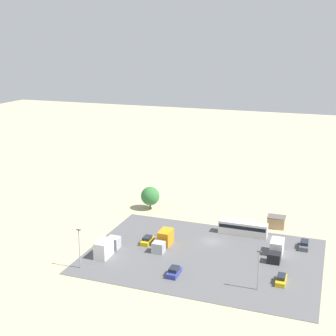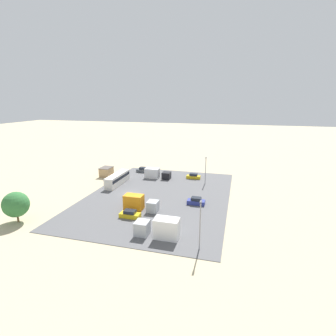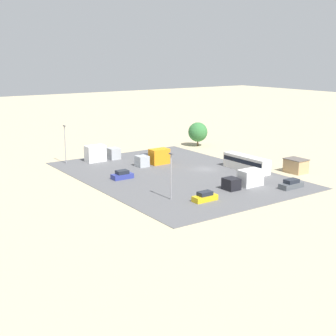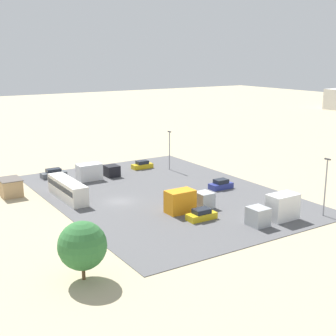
{
  "view_description": "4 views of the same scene",
  "coord_description": "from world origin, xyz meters",
  "px_view_note": "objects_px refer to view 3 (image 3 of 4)",
  "views": [
    {
      "loc": [
        -23.6,
        93.88,
        43.56
      ],
      "look_at": [
        -0.44,
        30.23,
        24.93
      ],
      "focal_mm": 50.0,
      "sensor_mm": 36.0,
      "label": 1
    },
    {
      "loc": [
        58.4,
        26.21,
        23.28
      ],
      "look_at": [
        2.36,
        10.79,
        8.0
      ],
      "focal_mm": 28.0,
      "sensor_mm": 36.0,
      "label": 2
    },
    {
      "loc": [
        -71.96,
        58.9,
        22.64
      ],
      "look_at": [
        -2.28,
        10.72,
        2.23
      ],
      "focal_mm": 50.0,
      "sensor_mm": 36.0,
      "label": 3
    },
    {
      "loc": [
        61.81,
        -30.7,
        22.1
      ],
      "look_at": [
        3.56,
        6.62,
        5.21
      ],
      "focal_mm": 50.0,
      "sensor_mm": 36.0,
      "label": 4
    }
  ],
  "objects_px": {
    "parked_truck_1": "(245,179)",
    "parked_car_3": "(122,175)",
    "bus": "(246,163)",
    "parked_car_2": "(205,197)",
    "parked_truck_0": "(101,153)",
    "parked_car_0": "(291,184)",
    "parked_truck_2": "(154,158)",
    "shed_building": "(296,166)",
    "parked_car_1": "(146,158)"
  },
  "relations": [
    {
      "from": "parked_truck_0",
      "to": "parked_car_3",
      "type": "bearing_deg",
      "value": -12.77
    },
    {
      "from": "shed_building",
      "to": "parked_truck_1",
      "type": "height_order",
      "value": "parked_truck_1"
    },
    {
      "from": "parked_truck_0",
      "to": "parked_truck_2",
      "type": "height_order",
      "value": "parked_truck_0"
    },
    {
      "from": "parked_car_0",
      "to": "parked_car_3",
      "type": "relative_size",
      "value": 1.15
    },
    {
      "from": "bus",
      "to": "parked_car_2",
      "type": "relative_size",
      "value": 2.67
    },
    {
      "from": "bus",
      "to": "parked_truck_2",
      "type": "height_order",
      "value": "parked_truck_2"
    },
    {
      "from": "parked_truck_0",
      "to": "parked_truck_2",
      "type": "distance_m",
      "value": 12.53
    },
    {
      "from": "bus",
      "to": "parked_car_3",
      "type": "height_order",
      "value": "bus"
    },
    {
      "from": "parked_car_0",
      "to": "parked_truck_0",
      "type": "distance_m",
      "value": 42.48
    },
    {
      "from": "parked_car_2",
      "to": "parked_truck_1",
      "type": "distance_m",
      "value": 11.32
    },
    {
      "from": "parked_truck_1",
      "to": "bus",
      "type": "bearing_deg",
      "value": -44.9
    },
    {
      "from": "parked_truck_1",
      "to": "parked_car_0",
      "type": "bearing_deg",
      "value": -130.98
    },
    {
      "from": "parked_car_2",
      "to": "parked_truck_1",
      "type": "bearing_deg",
      "value": -77.69
    },
    {
      "from": "shed_building",
      "to": "parked_car_3",
      "type": "height_order",
      "value": "shed_building"
    },
    {
      "from": "parked_car_2",
      "to": "parked_truck_1",
      "type": "relative_size",
      "value": 0.53
    },
    {
      "from": "parked_truck_2",
      "to": "parked_truck_1",
      "type": "bearing_deg",
      "value": -171.0
    },
    {
      "from": "parked_car_1",
      "to": "parked_truck_2",
      "type": "bearing_deg",
      "value": 174.2
    },
    {
      "from": "parked_car_0",
      "to": "parked_truck_2",
      "type": "relative_size",
      "value": 0.62
    },
    {
      "from": "bus",
      "to": "parked_truck_0",
      "type": "relative_size",
      "value": 1.43
    },
    {
      "from": "parked_car_1",
      "to": "parked_car_3",
      "type": "relative_size",
      "value": 1.04
    },
    {
      "from": "bus",
      "to": "parked_car_0",
      "type": "xyz_separation_m",
      "value": [
        -13.91,
        2.58,
        -0.95
      ]
    },
    {
      "from": "bus",
      "to": "parked_truck_2",
      "type": "bearing_deg",
      "value": -50.32
    },
    {
      "from": "parked_truck_2",
      "to": "parked_car_0",
      "type": "bearing_deg",
      "value": -161.25
    },
    {
      "from": "shed_building",
      "to": "parked_car_0",
      "type": "relative_size",
      "value": 0.92
    },
    {
      "from": "parked_car_1",
      "to": "bus",
      "type": "bearing_deg",
      "value": -147.73
    },
    {
      "from": "parked_car_0",
      "to": "parked_car_2",
      "type": "bearing_deg",
      "value": -99.45
    },
    {
      "from": "bus",
      "to": "parked_truck_1",
      "type": "distance_m",
      "value": 12.23
    },
    {
      "from": "parked_car_3",
      "to": "parked_truck_2",
      "type": "relative_size",
      "value": 0.54
    },
    {
      "from": "shed_building",
      "to": "parked_truck_0",
      "type": "relative_size",
      "value": 0.55
    },
    {
      "from": "bus",
      "to": "parked_truck_0",
      "type": "xyz_separation_m",
      "value": [
        24.8,
        20.05,
        0.01
      ]
    },
    {
      "from": "parked_car_0",
      "to": "bus",
      "type": "bearing_deg",
      "value": 169.48
    },
    {
      "from": "parked_car_1",
      "to": "parked_car_3",
      "type": "xyz_separation_m",
      "value": [
        -10.39,
        11.78,
        0.03
      ]
    },
    {
      "from": "bus",
      "to": "parked_car_1",
      "type": "bearing_deg",
      "value": -57.73
    },
    {
      "from": "parked_truck_1",
      "to": "parked_car_3",
      "type": "bearing_deg",
      "value": 41.28
    },
    {
      "from": "parked_car_3",
      "to": "parked_truck_0",
      "type": "relative_size",
      "value": 0.52
    },
    {
      "from": "parked_car_3",
      "to": "parked_car_1",
      "type": "bearing_deg",
      "value": 131.43
    },
    {
      "from": "shed_building",
      "to": "parked_car_3",
      "type": "distance_m",
      "value": 34.34
    },
    {
      "from": "parked_car_1",
      "to": "shed_building",
      "type": "bearing_deg",
      "value": -143.42
    },
    {
      "from": "parked_car_2",
      "to": "parked_truck_0",
      "type": "bearing_deg",
      "value": 0.61
    },
    {
      "from": "parked_truck_0",
      "to": "parked_truck_1",
      "type": "xyz_separation_m",
      "value": [
        -33.46,
        -11.42,
        -0.29
      ]
    },
    {
      "from": "parked_truck_0",
      "to": "parked_truck_2",
      "type": "bearing_deg",
      "value": 37.84
    },
    {
      "from": "shed_building",
      "to": "parked_truck_1",
      "type": "distance_m",
      "value": 15.81
    },
    {
      "from": "shed_building",
      "to": "parked_car_1",
      "type": "bearing_deg",
      "value": 36.58
    },
    {
      "from": "shed_building",
      "to": "parked_car_0",
      "type": "xyz_separation_m",
      "value": [
        -7.25,
        9.63,
        -0.66
      ]
    },
    {
      "from": "bus",
      "to": "parked_truck_1",
      "type": "relative_size",
      "value": 1.42
    },
    {
      "from": "parked_car_2",
      "to": "parked_car_1",
      "type": "bearing_deg",
      "value": -14.42
    },
    {
      "from": "parked_car_0",
      "to": "parked_car_1",
      "type": "bearing_deg",
      "value": -164.08
    },
    {
      "from": "parked_truck_2",
      "to": "parked_car_3",
      "type": "bearing_deg",
      "value": 119.23
    },
    {
      "from": "shed_building",
      "to": "parked_car_3",
      "type": "relative_size",
      "value": 1.06
    },
    {
      "from": "parked_car_3",
      "to": "parked_truck_1",
      "type": "bearing_deg",
      "value": 41.28
    }
  ]
}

